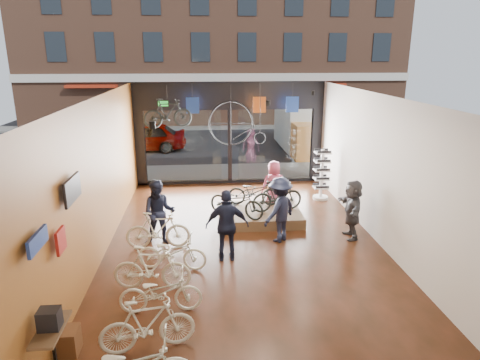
{
  "coord_description": "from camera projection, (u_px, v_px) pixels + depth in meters",
  "views": [
    {
      "loc": [
        -1.01,
        -9.82,
        4.75
      ],
      "look_at": [
        -0.02,
        1.4,
        1.44
      ],
      "focal_mm": 32.0,
      "sensor_mm": 36.0,
      "label": 1
    }
  ],
  "objects": [
    {
      "name": "ground_plane",
      "position": [
        246.0,
        251.0,
        10.81
      ],
      "size": [
        7.0,
        12.0,
        0.04
      ],
      "primitive_type": "cube",
      "color": "black",
      "rests_on": "ground"
    },
    {
      "name": "ceiling",
      "position": [
        246.0,
        97.0,
        9.73
      ],
      "size": [
        7.0,
        12.0,
        0.04
      ],
      "primitive_type": "cube",
      "color": "black",
      "rests_on": "ground"
    },
    {
      "name": "wall_left",
      "position": [
        96.0,
        182.0,
        9.97
      ],
      "size": [
        0.04,
        12.0,
        3.8
      ],
      "primitive_type": "cube",
      "color": "#9F6724",
      "rests_on": "ground"
    },
    {
      "name": "wall_right",
      "position": [
        387.0,
        174.0,
        10.57
      ],
      "size": [
        0.04,
        12.0,
        3.8
      ],
      "primitive_type": "cube",
      "color": "beige",
      "rests_on": "ground"
    },
    {
      "name": "wall_back",
      "position": [
        304.0,
        335.0,
        4.52
      ],
      "size": [
        7.0,
        0.04,
        3.8
      ],
      "primitive_type": "cube",
      "color": "beige",
      "rests_on": "ground"
    },
    {
      "name": "storefront",
      "position": [
        230.0,
        134.0,
        16.0
      ],
      "size": [
        7.0,
        0.26,
        3.8
      ],
      "primitive_type": null,
      "color": "black",
      "rests_on": "ground"
    },
    {
      "name": "exit_sign",
      "position": [
        163.0,
        104.0,
        15.36
      ],
      "size": [
        0.35,
        0.06,
        0.18
      ],
      "primitive_type": "cube",
      "color": "#198C26",
      "rests_on": "storefront"
    },
    {
      "name": "street_road",
      "position": [
        220.0,
        139.0,
        25.14
      ],
      "size": [
        30.0,
        18.0,
        0.02
      ],
      "primitive_type": "cube",
      "color": "black",
      "rests_on": "ground"
    },
    {
      "name": "sidewalk_near",
      "position": [
        228.0,
        172.0,
        17.67
      ],
      "size": [
        30.0,
        2.4,
        0.12
      ],
      "primitive_type": "cube",
      "color": "slate",
      "rests_on": "ground"
    },
    {
      "name": "sidewalk_far",
      "position": [
        217.0,
        126.0,
        28.94
      ],
      "size": [
        30.0,
        2.0,
        0.12
      ],
      "primitive_type": "cube",
      "color": "slate",
      "rests_on": "ground"
    },
    {
      "name": "opposite_building",
      "position": [
        214.0,
        20.0,
        29.37
      ],
      "size": [
        26.0,
        5.0,
        14.0
      ],
      "primitive_type": "cube",
      "color": "brown",
      "rests_on": "ground"
    },
    {
      "name": "street_car",
      "position": [
        144.0,
        137.0,
        21.73
      ],
      "size": [
        4.22,
        1.7,
        1.44
      ],
      "primitive_type": "imported",
      "rotation": [
        0.0,
        0.0,
        -1.57
      ],
      "color": "gray",
      "rests_on": "street_road"
    },
    {
      "name": "box_truck",
      "position": [
        306.0,
        128.0,
        21.32
      ],
      "size": [
        2.1,
        6.29,
        2.48
      ],
      "primitive_type": null,
      "color": "silver",
      "rests_on": "street_road"
    },
    {
      "name": "floor_bike_1",
      "position": [
        147.0,
        325.0,
        7.03
      ],
      "size": [
        1.64,
        0.74,
        0.95
      ],
      "primitive_type": "imported",
      "rotation": [
        0.0,
        0.0,
        1.76
      ],
      "color": "beige",
      "rests_on": "ground_plane"
    },
    {
      "name": "floor_bike_2",
      "position": [
        161.0,
        292.0,
        8.11
      ],
      "size": [
        1.58,
        0.57,
        0.83
      ],
      "primitive_type": "imported",
      "rotation": [
        0.0,
        0.0,
        1.58
      ],
      "color": "beige",
      "rests_on": "ground_plane"
    },
    {
      "name": "floor_bike_3",
      "position": [
        152.0,
        268.0,
        8.87
      ],
      "size": [
        1.67,
        0.62,
        0.98
      ],
      "primitive_type": "imported",
      "rotation": [
        0.0,
        0.0,
        1.47
      ],
      "color": "beige",
      "rests_on": "ground_plane"
    },
    {
      "name": "floor_bike_4",
      "position": [
        172.0,
        252.0,
        9.73
      ],
      "size": [
        1.67,
        0.82,
        0.84
      ],
      "primitive_type": "imported",
      "rotation": [
        0.0,
        0.0,
        1.4
      ],
      "color": "beige",
      "rests_on": "ground_plane"
    },
    {
      "name": "floor_bike_5",
      "position": [
        158.0,
        230.0,
        10.79
      ],
      "size": [
        1.62,
        0.48,
        0.97
      ],
      "primitive_type": "imported",
      "rotation": [
        0.0,
        0.0,
        1.58
      ],
      "color": "beige",
      "rests_on": "ground_plane"
    },
    {
      "name": "display_platform",
      "position": [
        260.0,
        215.0,
        12.74
      ],
      "size": [
        2.4,
        1.8,
        0.3
      ],
      "primitive_type": "cube",
      "color": "brown",
      "rests_on": "ground_plane"
    },
    {
      "name": "display_bike_left",
      "position": [
        237.0,
        202.0,
        12.09
      ],
      "size": [
        1.75,
        1.44,
        0.9
      ],
      "primitive_type": "imported",
      "rotation": [
        0.0,
        0.0,
        0.98
      ],
      "color": "black",
      "rests_on": "display_platform"
    },
    {
      "name": "display_bike_mid",
      "position": [
        277.0,
        196.0,
        12.52
      ],
      "size": [
        1.62,
        0.78,
        0.94
      ],
      "primitive_type": "imported",
      "rotation": [
        0.0,
        0.0,
        1.8
      ],
      "color": "black",
      "rests_on": "display_platform"
    },
    {
      "name": "display_bike_right",
      "position": [
        254.0,
        192.0,
        13.06
      ],
      "size": [
        1.65,
        0.83,
        0.83
      ],
      "primitive_type": "imported",
      "rotation": [
        0.0,
        0.0,
        1.38
      ],
      "color": "black",
      "rests_on": "display_platform"
    },
    {
      "name": "customer_1",
      "position": [
        159.0,
        213.0,
        10.92
      ],
      "size": [
        0.85,
        0.67,
        1.72
      ],
      "primitive_type": "imported",
      "rotation": [
        0.0,
        0.0,
        -0.03
      ],
      "color": "#161C33",
      "rests_on": "ground_plane"
    },
    {
      "name": "customer_2",
      "position": [
        227.0,
        226.0,
        10.07
      ],
      "size": [
        1.04,
        0.45,
        1.75
      ],
      "primitive_type": "imported",
      "rotation": [
        0.0,
        0.0,
        3.12
      ],
      "color": "#161C33",
      "rests_on": "ground_plane"
    },
    {
      "name": "customer_3",
      "position": [
        280.0,
        210.0,
        11.12
      ],
      "size": [
        1.26,
        1.24,
        1.74
      ],
      "primitive_type": "imported",
      "rotation": [
        0.0,
        0.0,
        3.89
      ],
      "color": "#161C33",
      "rests_on": "ground_plane"
    },
    {
      "name": "customer_4",
      "position": [
        274.0,
        186.0,
        13.4
      ],
      "size": [
        0.79,
        0.53,
        1.59
      ],
      "primitive_type": "imported",
      "rotation": [
        0.0,
        0.0,
        3.18
      ],
      "color": "#CC4C72",
      "rests_on": "ground_plane"
    },
    {
      "name": "customer_5",
      "position": [
        352.0,
        209.0,
        11.34
      ],
      "size": [
        0.58,
        1.52,
        1.61
      ],
      "primitive_type": "imported",
      "rotation": [
        0.0,
        0.0,
        4.64
      ],
      "color": "#3F3F44",
      "rests_on": "ground_plane"
    },
    {
      "name": "sunglasses_rack",
      "position": [
        322.0,
        174.0,
        14.38
      ],
      "size": [
        0.59,
        0.53,
        1.74
      ],
      "primitive_type": null,
      "rotation": [
        0.0,
        0.0,
        -0.23
      ],
      "color": "white",
      "rests_on": "ground_plane"
    },
    {
      "name": "wall_merch",
      "position": [
        57.0,
        280.0,
        6.81
      ],
      "size": [
        0.4,
        2.4,
        2.6
      ],
      "primitive_type": null,
      "color": "navy",
      "rests_on": "wall_left"
    },
    {
      "name": "penny_farthing",
      "position": [
        240.0,
        125.0,
        14.24
      ],
      "size": [
        1.85,
        0.06,
        1.48
      ],
      "primitive_type": null,
      "color": "black",
      "rests_on": "ceiling"
    },
    {
      "name": "hung_bike",
      "position": [
        168.0,
        113.0,
        13.81
      ],
      "size": [
        1.64,
        0.85,
        0.95
      ],
      "primitive_type": "imported",
      "rotation": [
        0.0,
        0.0,
        1.84
      ],
      "color": "black",
      "rests_on": "ceiling"
    },
    {
      "name": "jersey_left",
      "position": [
        193.0,
        105.0,
        14.8
      ],
      "size": [
        0.45,
        0.03,
        0.55
      ],
      "primitive_type": "cube",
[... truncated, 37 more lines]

